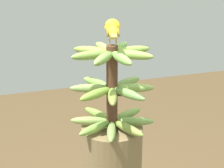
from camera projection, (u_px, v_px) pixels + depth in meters
The scene contains 2 objects.
banana_bunch at pixel (112, 88), 1.34m from camera, with size 0.33×0.33×0.34m.
perched_bird at pixel (113, 30), 1.31m from camera, with size 0.21×0.08×0.09m.
Camera 1 is at (1.19, -0.38, 1.99)m, focal length 55.65 mm.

